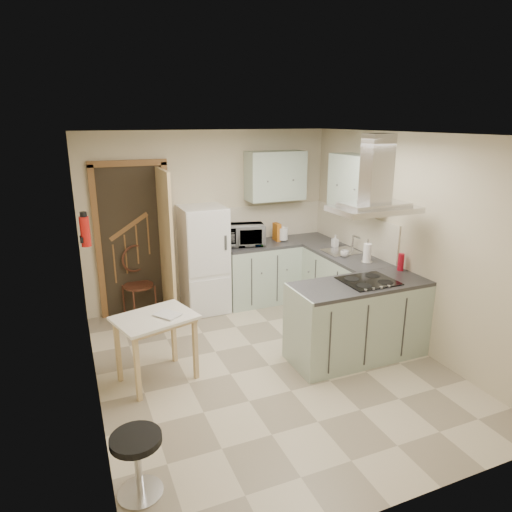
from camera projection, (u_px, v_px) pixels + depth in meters
name	position (u px, v px, depth m)	size (l,w,h in m)	color
floor	(269.00, 365.00, 5.09)	(4.20, 4.20, 0.00)	beige
ceiling	(271.00, 134.00, 4.37)	(4.20, 4.20, 0.00)	silver
back_wall	(210.00, 219.00, 6.58)	(3.60, 3.60, 0.00)	beige
left_wall	(87.00, 281.00, 4.06)	(4.20, 4.20, 0.00)	beige
right_wall	(409.00, 241.00, 5.39)	(4.20, 4.20, 0.00)	beige
doorway	(134.00, 241.00, 6.21)	(1.10, 0.12, 2.10)	brown
fridge	(204.00, 260.00, 6.39)	(0.60, 0.60, 1.50)	white
counter_back	(260.00, 272.00, 6.79)	(1.08, 0.60, 0.90)	#9EB2A0
counter_right	(333.00, 279.00, 6.51)	(0.60, 1.95, 0.90)	#9EB2A0
splashback	(271.00, 221.00, 6.96)	(1.68, 0.02, 0.50)	beige
wall_cabinet_back	(275.00, 176.00, 6.61)	(0.85, 0.35, 0.70)	#9EB2A0
wall_cabinet_right	(358.00, 182.00, 5.91)	(0.35, 0.90, 0.70)	#9EB2A0
peninsula	(358.00, 320.00, 5.18)	(1.55, 0.65, 0.90)	#9EB2A0
hob	(368.00, 281.00, 5.08)	(0.58, 0.50, 0.01)	black
extractor_hood	(374.00, 209.00, 4.85)	(0.90, 0.55, 0.10)	silver
sink	(341.00, 251.00, 6.22)	(0.45, 0.40, 0.01)	silver
fire_extinguisher	(85.00, 232.00, 4.81)	(0.10, 0.10, 0.32)	#B2140F
drop_leaf_table	(157.00, 348.00, 4.72)	(0.77, 0.58, 0.72)	tan
bentwood_chair	(139.00, 286.00, 6.24)	(0.40, 0.40, 0.90)	#51221B
stool	(138.00, 465.00, 3.28)	(0.37, 0.37, 0.50)	black
microwave	(245.00, 235.00, 6.52)	(0.54, 0.36, 0.30)	black
kettle	(283.00, 234.00, 6.76)	(0.15, 0.15, 0.22)	silver
cereal_box	(277.00, 232.00, 6.77)	(0.07, 0.17, 0.26)	#BF6516
soap_bottle	(335.00, 241.00, 6.45)	(0.08, 0.08, 0.17)	#A2A1AD
paper_towel	(367.00, 253.00, 5.73)	(0.10, 0.10, 0.25)	white
cup	(345.00, 254.00, 5.98)	(0.11, 0.11, 0.09)	silver
red_bottle	(401.00, 262.00, 5.43)	(0.07, 0.07, 0.21)	red
book	(161.00, 314.00, 4.54)	(0.18, 0.25, 0.11)	#933147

